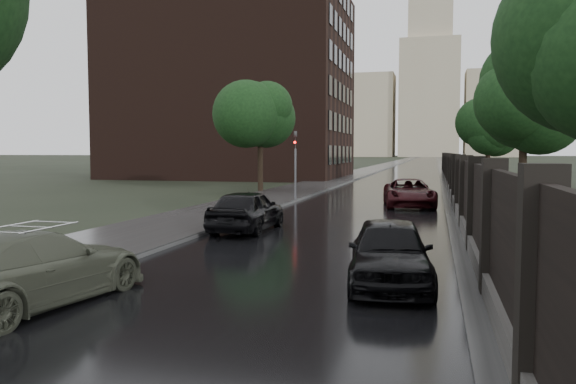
{
  "coord_description": "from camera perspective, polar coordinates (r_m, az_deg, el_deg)",
  "views": [
    {
      "loc": [
        3.48,
        -6.43,
        2.82
      ],
      "look_at": [
        -1.16,
        11.32,
        1.5
      ],
      "focal_mm": 35.0,
      "sensor_mm": 36.0,
      "label": 1
    }
  ],
  "objects": [
    {
      "name": "ground",
      "position": [
        7.84,
        -13.45,
        -17.11
      ],
      "size": [
        800.0,
        800.0,
        0.0
      ],
      "primitive_type": "plane",
      "color": "black",
      "rests_on": "ground"
    },
    {
      "name": "road",
      "position": [
        196.48,
        13.68,
        3.19
      ],
      "size": [
        8.0,
        420.0,
        0.02
      ],
      "primitive_type": "cube",
      "color": "black",
      "rests_on": "ground"
    },
    {
      "name": "sidewalk_left",
      "position": [
        196.68,
        11.93,
        3.24
      ],
      "size": [
        4.0,
        420.0,
        0.16
      ],
      "primitive_type": "cube",
      "color": "#2D2D2D",
      "rests_on": "ground"
    },
    {
      "name": "verge_right",
      "position": [
        196.46,
        15.28,
        3.17
      ],
      "size": [
        3.0,
        420.0,
        0.08
      ],
      "primitive_type": "cube",
      "color": "#2D2D2D",
      "rests_on": "ground"
    },
    {
      "name": "fence_right",
      "position": [
        38.5,
        16.32,
        1.26
      ],
      "size": [
        0.45,
        75.72,
        2.7
      ],
      "color": "#383533",
      "rests_on": "ground"
    },
    {
      "name": "tree_left_far",
      "position": [
        38.27,
        -2.84,
        7.75
      ],
      "size": [
        4.25,
        4.25,
        7.39
      ],
      "color": "black",
      "rests_on": "ground"
    },
    {
      "name": "tree_right_b",
      "position": [
        28.79,
        22.89,
        8.04
      ],
      "size": [
        4.08,
        4.08,
        7.01
      ],
      "color": "black",
      "rests_on": "ground"
    },
    {
      "name": "tree_right_c",
      "position": [
        46.65,
        19.73,
        6.5
      ],
      "size": [
        4.08,
        4.08,
        7.01
      ],
      "color": "black",
      "rests_on": "ground"
    },
    {
      "name": "traffic_light",
      "position": [
        32.38,
        0.76,
        3.37
      ],
      "size": [
        0.16,
        0.32,
        4.0
      ],
      "color": "#59595E",
      "rests_on": "ground"
    },
    {
      "name": "brick_building",
      "position": [
        62.67,
        -5.58,
        10.69
      ],
      "size": [
        24.0,
        18.0,
        20.0
      ],
      "primitive_type": "cube",
      "color": "black",
      "rests_on": "ground"
    },
    {
      "name": "stalinist_tower",
      "position": [
        308.5,
        14.17,
        10.63
      ],
      "size": [
        92.0,
        30.0,
        159.0
      ],
      "color": "tan",
      "rests_on": "ground"
    },
    {
      "name": "volga_sedan",
      "position": [
        11.3,
        -24.7,
        -7.04
      ],
      "size": [
        2.55,
        5.09,
        1.42
      ],
      "primitive_type": "imported",
      "rotation": [
        0.0,
        0.0,
        3.02
      ],
      "color": "#525745",
      "rests_on": "ground"
    },
    {
      "name": "hatchback_left",
      "position": [
        19.84,
        -4.18,
        -1.87
      ],
      "size": [
        1.79,
        4.42,
        1.51
      ],
      "primitive_type": "imported",
      "rotation": [
        0.0,
        0.0,
        3.14
      ],
      "color": "black",
      "rests_on": "ground"
    },
    {
      "name": "car_right_near",
      "position": [
        12.08,
        10.28,
        -6.01
      ],
      "size": [
        2.11,
        4.33,
        1.42
      ],
      "primitive_type": "imported",
      "rotation": [
        0.0,
        0.0,
        0.1
      ],
      "color": "black",
      "rests_on": "ground"
    },
    {
      "name": "car_right_far",
      "position": [
        29.22,
        12.2,
        -0.09
      ],
      "size": [
        3.05,
        5.45,
        1.44
      ],
      "primitive_type": "imported",
      "rotation": [
        0.0,
        0.0,
        0.13
      ],
      "color": "black",
      "rests_on": "ground"
    }
  ]
}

